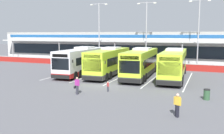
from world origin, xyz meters
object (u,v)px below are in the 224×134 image
coach_bus_centre (141,63)px  lamp_post_east (199,30)px  coach_bus_left_centre (109,62)px  lamp_post_west (99,30)px  pedestrian_with_handbag (77,85)px  coach_bus_leftmost (82,61)px  pedestrian_child (108,86)px  pedestrian_in_dark_coat (177,104)px  litter_bin (207,94)px  lamp_post_centre (146,30)px  coach_bus_right_centre (174,65)px

coach_bus_centre → lamp_post_east: lamp_post_east is taller
coach_bus_left_centre → lamp_post_west: 12.15m
pedestrian_with_handbag → lamp_post_east: bearing=67.0°
coach_bus_leftmost → coach_bus_centre: (8.40, 0.48, 0.00)m
coach_bus_left_centre → coach_bus_leftmost: bearing=-174.9°
lamp_post_west → pedestrian_child: bearing=-63.3°
coach_bus_centre → lamp_post_west: 14.71m
pedestrian_in_dark_coat → litter_bin: size_ratio=1.74×
pedestrian_with_handbag → litter_bin: 11.51m
lamp_post_centre → lamp_post_east: same height
pedestrian_with_handbag → lamp_post_centre: lamp_post_centre is taller
coach_bus_centre → pedestrian_in_dark_coat: size_ratio=7.57×
coach_bus_left_centre → coach_bus_centre: same height
lamp_post_east → lamp_post_centre: bearing=-180.0°
pedestrian_with_handbag → lamp_post_west: bearing=109.1°
coach_bus_centre → lamp_post_west: lamp_post_west is taller
coach_bus_left_centre → pedestrian_child: bearing=-68.6°
pedestrian_in_dark_coat → coach_bus_centre: bearing=113.8°
coach_bus_centre → litter_bin: bearing=-48.0°
coach_bus_left_centre → lamp_post_west: size_ratio=1.12×
pedestrian_child → litter_bin: size_ratio=1.08×
pedestrian_in_dark_coat → pedestrian_with_handbag: bearing=161.6°
pedestrian_with_handbag → coach_bus_right_centre: bearing=58.1°
pedestrian_child → lamp_post_centre: (-1.24, 20.32, 5.75)m
pedestrian_child → litter_bin: bearing=1.7°
coach_bus_left_centre → lamp_post_east: (10.89, 11.03, 4.50)m
coach_bus_leftmost → litter_bin: (16.64, -8.66, -1.32)m
coach_bus_right_centre → lamp_post_west: (-14.48, 9.36, 4.50)m
lamp_post_west → coach_bus_leftmost: bearing=-79.3°
pedestrian_in_dark_coat → lamp_post_centre: lamp_post_centre is taller
coach_bus_centre → lamp_post_centre: lamp_post_centre is taller
coach_bus_leftmost → litter_bin: 18.81m
coach_bus_leftmost → litter_bin: size_ratio=13.19×
coach_bus_left_centre → pedestrian_in_dark_coat: bearing=-53.1°
litter_bin → pedestrian_child: bearing=-178.3°
coach_bus_leftmost → pedestrian_child: bearing=-49.5°
lamp_post_west → litter_bin: size_ratio=11.83×
coach_bus_centre → pedestrian_child: coach_bus_centre is taller
litter_bin → pedestrian_with_handbag: bearing=-168.4°
coach_bus_centre → coach_bus_right_centre: (4.20, 0.15, 0.00)m
coach_bus_leftmost → coach_bus_left_centre: bearing=5.1°
coach_bus_leftmost → lamp_post_centre: bearing=60.7°
coach_bus_left_centre → pedestrian_in_dark_coat: size_ratio=7.57×
coach_bus_left_centre → coach_bus_centre: (4.41, 0.13, 0.00)m
coach_bus_leftmost → lamp_post_west: 11.12m
pedestrian_with_handbag → pedestrian_in_dark_coat: same height
coach_bus_left_centre → lamp_post_centre: bearing=77.7°
coach_bus_right_centre → lamp_post_west: size_ratio=1.12×
coach_bus_centre → lamp_post_west: (-10.28, 9.51, 4.50)m
coach_bus_centre → pedestrian_in_dark_coat: (6.45, -14.61, -0.91)m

